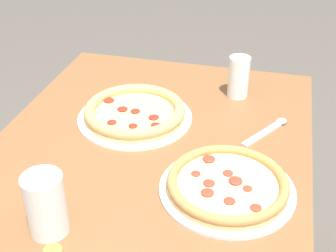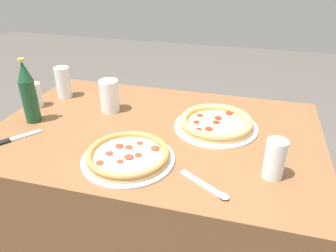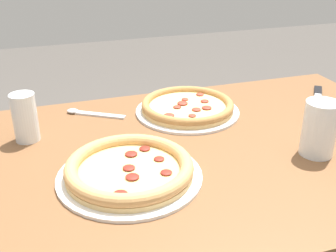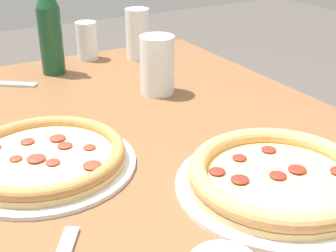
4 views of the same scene
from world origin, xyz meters
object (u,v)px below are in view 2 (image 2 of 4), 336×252
glass_water (110,97)px  glass_mango_juice (274,160)px  spoon (210,188)px  pizza_pepperoni (216,123)px  glass_iced_tea (35,96)px  knife (13,139)px  glass_orange_juice (64,84)px  beer_bottle (28,93)px  pizza_veggie (128,155)px

glass_water → glass_mango_juice: size_ratio=1.07×
glass_water → spoon: 0.67m
pizza_pepperoni → glass_iced_tea: 0.82m
glass_iced_tea → knife: bearing=108.1°
glass_orange_juice → glass_water: 0.29m
pizza_pepperoni → knife: size_ratio=1.98×
glass_water → glass_mango_juice: 0.76m
beer_bottle → glass_water: bearing=-146.9°
pizza_veggie → glass_water: bearing=-57.7°
glass_iced_tea → glass_water: bearing=-172.1°
pizza_pepperoni → glass_mango_juice: size_ratio=2.54×
pizza_pepperoni → knife: 0.79m
glass_water → glass_mango_juice: (-0.69, 0.31, -0.00)m
glass_orange_juice → spoon: 0.94m
glass_water → knife: 0.42m
knife → glass_mango_juice: bearing=-178.5°
beer_bottle → glass_mango_juice: bearing=172.1°
glass_orange_juice → spoon: glass_orange_juice is taller
spoon → beer_bottle: bearing=-17.7°
pizza_pepperoni → pizza_veggie: (0.26, 0.31, -0.00)m
glass_water → pizza_pepperoni: bearing=175.6°
glass_iced_tea → knife: glass_iced_tea is taller
glass_mango_juice → beer_bottle: bearing=-7.9°
pizza_veggie → knife: bearing=-1.2°
glass_iced_tea → glass_mango_juice: bearing=165.9°
glass_orange_juice → glass_iced_tea: bearing=63.1°
pizza_pepperoni → glass_iced_tea: size_ratio=3.03×
pizza_pepperoni → glass_mango_juice: bearing=128.4°
glass_mango_juice → glass_orange_juice: bearing=-22.2°
beer_bottle → knife: beer_bottle is taller
pizza_pepperoni → glass_orange_juice: glass_orange_juice is taller
glass_orange_juice → glass_water: size_ratio=1.04×
glass_mango_juice → beer_bottle: (0.96, -0.13, 0.07)m
glass_mango_juice → beer_bottle: beer_bottle is taller
knife → beer_bottle: bearing=-83.4°
pizza_veggie → glass_water: size_ratio=2.27×
pizza_veggie → spoon: 0.30m
glass_orange_juice → knife: size_ratio=0.87×
glass_water → pizza_veggie: bearing=122.3°
glass_iced_tea → glass_orange_juice: bearing=-116.9°
knife → pizza_veggie: bearing=178.8°
glass_water → glass_iced_tea: (0.35, 0.05, -0.01)m
glass_orange_juice → glass_mango_juice: size_ratio=1.12×
glass_mango_juice → beer_bottle: size_ratio=0.49×
glass_iced_tea → beer_bottle: size_ratio=0.41×
beer_bottle → spoon: beer_bottle is taller
spoon → glass_water: bearing=-39.8°
glass_mango_juice → knife: (0.94, 0.03, -0.06)m
glass_iced_tea → glass_mango_juice: (-1.04, 0.26, 0.01)m
glass_mango_juice → spoon: (0.18, 0.12, -0.06)m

